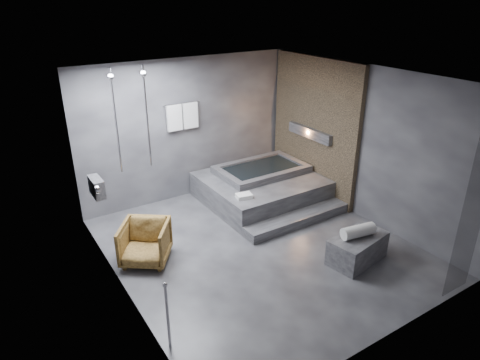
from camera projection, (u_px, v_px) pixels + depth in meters
room at (273, 141)px, 6.82m from camera, size 5.00×5.04×2.82m
tub_deck at (261, 188)px, 8.67m from camera, size 2.20×2.00×0.50m
tub_step at (298, 219)px, 7.83m from camera, size 2.20×0.36×0.18m
concrete_bench at (357, 248)px, 6.72m from camera, size 1.03×0.68×0.43m
driftwood_chair at (145, 243)px, 6.65m from camera, size 1.00×1.00×0.66m
rolled_towel at (358, 231)px, 6.59m from camera, size 0.57×0.29×0.20m
deck_towel at (244, 196)px, 7.70m from camera, size 0.31×0.26×0.07m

